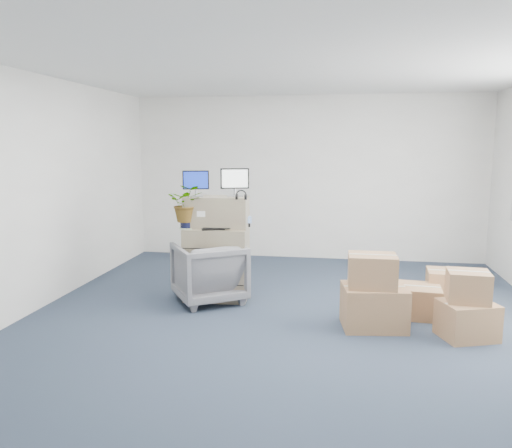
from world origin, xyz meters
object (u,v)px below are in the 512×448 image
Objects in this scene: water_bottle at (219,218)px; filing_cabinet_lower at (217,263)px; monitor_right at (235,181)px; potted_plant at (187,208)px; office_chair at (209,269)px; monitor_left at (196,182)px; keyboard at (217,229)px.

filing_cabinet_lower is at bearing -119.78° from water_bottle.
monitor_right is 0.69m from potted_plant.
filing_cabinet_lower is 0.81m from potted_plant.
potted_plant is (-0.35, -0.11, 0.72)m from filing_cabinet_lower.
office_chair is (0.28, -0.02, -0.77)m from potted_plant.
potted_plant is (-0.09, -0.11, -0.32)m from monitor_left.
keyboard is at bearing -35.87° from monitor_left.
potted_plant is 0.62× the size of office_chair.
monitor_right reaches higher than water_bottle.
office_chair is at bearing -164.18° from monitor_right.
keyboard is (0.03, -0.10, 0.47)m from filing_cabinet_lower.
keyboard reaches higher than office_chair.
filing_cabinet_lower is 1.80× the size of potted_plant.
filing_cabinet_lower is 2.41× the size of keyboard.
monitor_right is 0.93× the size of keyboard.
water_bottle is (-0.00, 0.16, 0.12)m from keyboard.
monitor_left reaches higher than water_bottle.
monitor_right reaches higher than office_chair.
monitor_right is at bearing 17.14° from filing_cabinet_lower.
office_chair is at bearing -3.46° from potted_plant.
office_chair is (-0.10, -0.18, -0.64)m from water_bottle.
potted_plant is (-0.38, -0.00, 0.25)m from keyboard.
potted_plant is (-0.38, -0.16, 0.13)m from water_bottle.
keyboard is at bearing -74.88° from filing_cabinet_lower.
monitor_left is 0.65m from keyboard.
keyboard is at bearing 0.69° from potted_plant.
filing_cabinet_lower is 0.59m from water_bottle.
filing_cabinet_lower is 1.12× the size of office_chair.
keyboard is 0.46× the size of office_chair.
keyboard is at bearing -155.15° from monitor_right.
water_bottle is (0.03, 0.05, 0.59)m from filing_cabinet_lower.
water_bottle reaches higher than filing_cabinet_lower.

